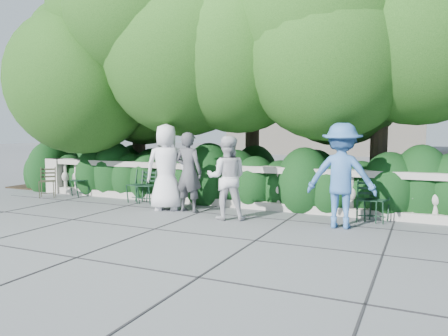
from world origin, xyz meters
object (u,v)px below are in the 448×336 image
at_px(person_older_blue, 341,176).
at_px(person_businessman, 167,167).
at_px(chair_b, 134,203).
at_px(chair_f, 366,223).
at_px(chair_weathered, 47,198).
at_px(person_casual_man, 227,178).
at_px(chair_c, 144,204).
at_px(person_woman_grey, 189,172).
at_px(chair_a, 75,197).
at_px(chair_d, 374,223).

bearing_deg(person_older_blue, person_businessman, -6.98).
bearing_deg(person_businessman, chair_b, -39.99).
height_order(chair_f, chair_weathered, same).
bearing_deg(person_casual_man, chair_b, -35.00).
xyz_separation_m(chair_c, person_businessman, (0.94, -0.41, 0.99)).
bearing_deg(chair_c, person_woman_grey, -22.83).
distance_m(chair_a, chair_f, 7.67).
bearing_deg(chair_d, chair_f, -142.36).
xyz_separation_m(chair_weathered, person_older_blue, (7.79, -0.23, 0.98)).
relative_size(chair_b, person_businessman, 0.43).
distance_m(chair_f, chair_weathered, 8.19).
bearing_deg(chair_b, person_woman_grey, -8.13).
bearing_deg(person_older_blue, chair_b, -11.17).
bearing_deg(person_casual_man, person_older_blue, 164.88).
bearing_deg(chair_weathered, person_older_blue, -39.94).
xyz_separation_m(chair_c, person_older_blue, (4.89, -0.56, 0.98)).
relative_size(chair_a, chair_weathered, 1.00).
bearing_deg(person_businessman, chair_weathered, -22.36).
distance_m(chair_d, chair_f, 0.15).
height_order(person_businessman, person_woman_grey, person_businessman).
height_order(chair_a, chair_f, same).
bearing_deg(chair_d, chair_b, -166.62).
bearing_deg(chair_d, person_woman_grey, -160.29).
bearing_deg(chair_d, person_businessman, -160.94).
bearing_deg(chair_a, chair_c, 16.74).
bearing_deg(chair_f, chair_a, 173.35).
bearing_deg(chair_d, person_casual_man, -150.48).
bearing_deg(person_woman_grey, person_businessman, 5.28).
distance_m(chair_c, person_woman_grey, 1.80).
relative_size(chair_b, chair_f, 1.00).
relative_size(chair_b, chair_c, 1.00).
bearing_deg(person_casual_man, chair_weathered, -24.62).
xyz_separation_m(chair_d, person_older_blue, (-0.54, -0.65, 0.98)).
bearing_deg(person_older_blue, person_woman_grey, -7.67).
height_order(chair_d, chair_f, same).
height_order(person_businessman, person_older_blue, person_businessman).
bearing_deg(person_casual_man, person_businessman, -31.86).
bearing_deg(chair_weathered, chair_a, 6.20).
height_order(chair_a, chair_weathered, same).
relative_size(chair_f, person_casual_man, 0.49).
bearing_deg(chair_weathered, chair_d, -35.33).
bearing_deg(person_woman_grey, chair_d, -169.55).
xyz_separation_m(chair_weathered, person_businessman, (3.84, -0.08, 0.99)).
relative_size(chair_d, person_older_blue, 0.43).
bearing_deg(chair_a, person_businessman, 10.97).
bearing_deg(chair_a, person_older_blue, 15.22).
xyz_separation_m(person_businessman, person_casual_man, (1.67, -0.35, -0.12)).
bearing_deg(person_older_blue, chair_c, -11.37).
relative_size(chair_d, chair_f, 1.00).
bearing_deg(person_casual_man, person_woman_grey, -38.48).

